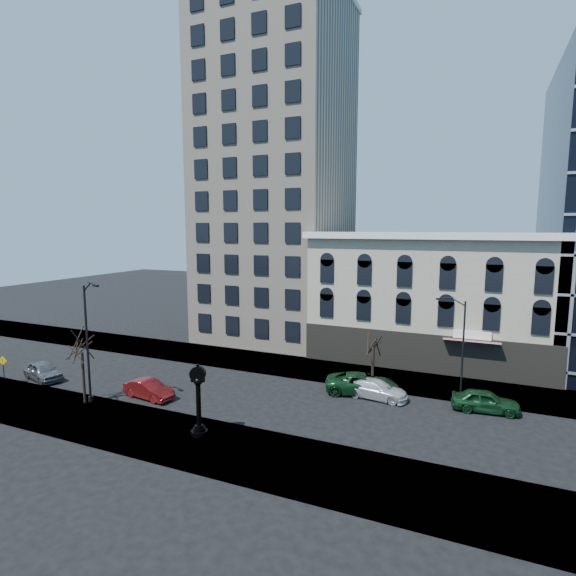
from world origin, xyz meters
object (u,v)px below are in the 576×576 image
at_px(street_clock, 199,403).
at_px(car_near_b, 149,389).
at_px(warning_sign, 3,365).
at_px(street_lamp_near, 89,311).
at_px(car_near_a, 43,371).

height_order(street_clock, car_near_b, street_clock).
bearing_deg(warning_sign, street_lamp_near, -12.63).
height_order(warning_sign, car_near_b, warning_sign).
height_order(street_clock, car_near_a, street_clock).
relative_size(street_lamp_near, warning_sign, 3.94).
height_order(street_lamp_near, car_near_a, street_lamp_near).
distance_m(warning_sign, car_near_a, 2.96).
xyz_separation_m(warning_sign, car_near_b, (12.86, 2.52, -1.03)).
relative_size(street_clock, car_near_a, 1.02).
bearing_deg(street_clock, car_near_b, 131.54).
height_order(street_lamp_near, car_near_b, street_lamp_near).
xyz_separation_m(street_clock, car_near_a, (-18.33, 3.47, -1.43)).
bearing_deg(street_lamp_near, warning_sign, -162.60).
distance_m(warning_sign, car_near_b, 13.15).
distance_m(street_clock, car_near_a, 18.71).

